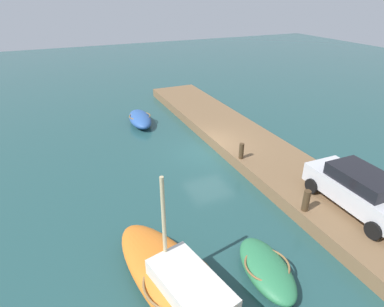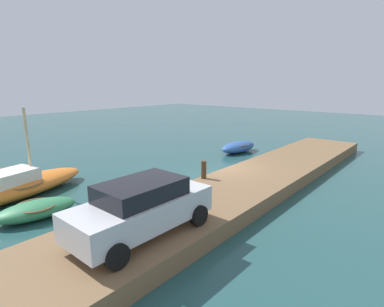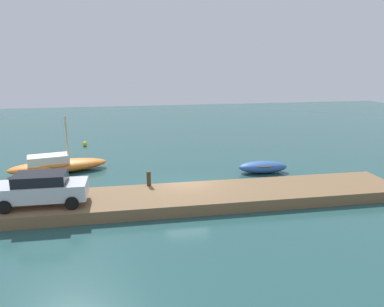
% 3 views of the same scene
% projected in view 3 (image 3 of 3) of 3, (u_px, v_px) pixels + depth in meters
% --- Properties ---
extents(ground_plane, '(84.00, 84.00, 0.00)m').
position_uv_depth(ground_plane, '(186.00, 189.00, 22.38)').
color(ground_plane, '#234C4C').
extents(dock_platform, '(23.34, 3.65, 0.60)m').
position_uv_depth(dock_platform, '(193.00, 198.00, 20.17)').
color(dock_platform, brown).
rests_on(dock_platform, ground_plane).
extents(dinghy_green, '(2.99, 1.74, 0.64)m').
position_uv_depth(dinghy_green, '(43.00, 180.00, 22.96)').
color(dinghy_green, '#2D7A4C').
rests_on(dinghy_green, ground_plane).
extents(rowboat_blue, '(3.44, 1.67, 0.78)m').
position_uv_depth(rowboat_blue, '(263.00, 167.00, 25.58)').
color(rowboat_blue, '#2D569E').
rests_on(rowboat_blue, ground_plane).
extents(sailboat_orange, '(6.82, 3.41, 3.87)m').
position_uv_depth(sailboat_orange, '(57.00, 165.00, 25.67)').
color(sailboat_orange, orange).
rests_on(sailboat_orange, ground_plane).
extents(mooring_post_west, '(0.26, 0.26, 0.89)m').
position_uv_depth(mooring_post_west, '(63.00, 183.00, 20.28)').
color(mooring_post_west, '#47331E').
rests_on(mooring_post_west, dock_platform).
extents(mooring_post_mid_west, '(0.24, 0.24, 0.82)m').
position_uv_depth(mooring_post_mid_west, '(149.00, 179.00, 21.11)').
color(mooring_post_mid_west, '#47331E').
rests_on(mooring_post_mid_west, dock_platform).
extents(parked_car, '(4.34, 1.99, 1.61)m').
position_uv_depth(parked_car, '(42.00, 188.00, 18.22)').
color(parked_car, silver).
rests_on(parked_car, dock_platform).
extents(marker_buoy, '(0.41, 0.41, 0.41)m').
position_uv_depth(marker_buoy, '(85.00, 144.00, 33.42)').
color(marker_buoy, yellow).
rests_on(marker_buoy, ground_plane).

